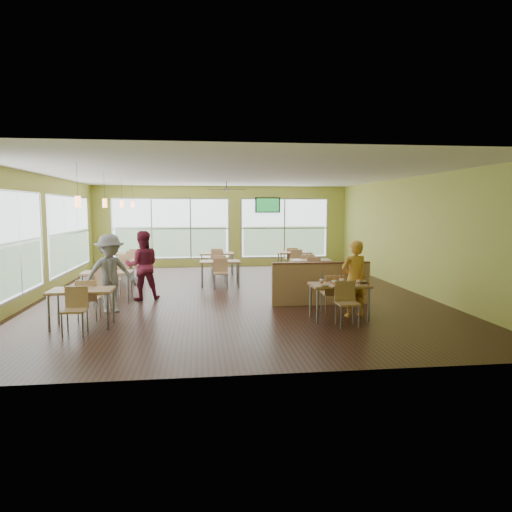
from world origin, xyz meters
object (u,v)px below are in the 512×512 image
Objects in this scene: half_wall_divider at (321,283)px; food_basket at (362,282)px; main_table at (339,290)px; man_plaid at (354,279)px.

half_wall_divider reaches higher than food_basket.
main_table is at bearing -90.00° from half_wall_divider.
man_plaid is at bearing 27.67° from main_table.
main_table is 1.45m from half_wall_divider.
man_plaid is 0.24m from food_basket.
man_plaid is (0.39, 0.21, 0.19)m from main_table.
half_wall_divider is 1.56m from food_basket.
man_plaid is at bearing -72.49° from half_wall_divider.
food_basket is (0.11, -0.22, -0.04)m from man_plaid.
man_plaid is (0.39, -1.24, 0.30)m from half_wall_divider.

